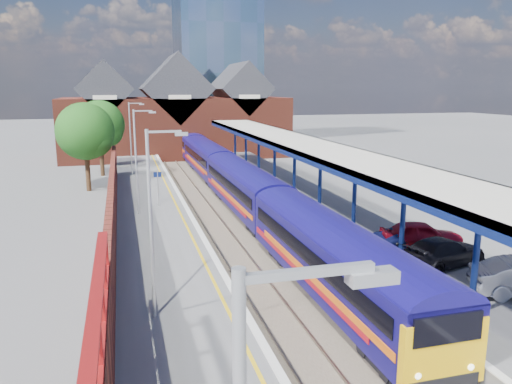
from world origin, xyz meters
The scene contains 22 objects.
ground centered at (0.00, 30.00, 0.00)m, with size 240.00×240.00×0.00m, color #5B5B5E.
ballast_bed centered at (0.00, 20.00, 0.03)m, with size 6.00×76.00×0.06m, color #473D33.
rails centered at (0.00, 20.00, 0.12)m, with size 4.51×76.00×0.14m.
left_platform centered at (-5.50, 20.00, 0.50)m, with size 5.00×76.00×1.00m, color #565659.
right_platform centered at (6.00, 20.00, 0.50)m, with size 6.00×76.00×1.00m, color #565659.
coping_left centered at (-3.15, 20.00, 1.02)m, with size 0.30×76.00×0.05m, color silver.
coping_right centered at (3.15, 20.00, 1.02)m, with size 0.30×76.00×0.05m, color silver.
yellow_line centered at (-3.75, 20.00, 1.01)m, with size 0.14×76.00×0.01m, color yellow.
train centered at (1.49, 32.52, 2.12)m, with size 2.92×65.92×3.45m.
canopy centered at (5.48, 21.95, 5.25)m, with size 4.50×52.00×4.48m.
lamp_post_b centered at (-6.36, 6.00, 4.99)m, with size 1.48×0.18×7.00m.
lamp_post_c centered at (-6.36, 22.00, 4.99)m, with size 1.48×0.18×7.00m.
lamp_post_d centered at (-6.36, 38.00, 4.99)m, with size 1.48×0.18×7.00m.
platform_sign centered at (-5.00, 24.00, 2.69)m, with size 0.55×0.08×2.50m.
brick_wall centered at (-8.10, 13.54, 2.45)m, with size 0.35×50.00×3.86m.
station_building centered at (0.00, 58.00, 5.45)m, with size 30.00×12.12×13.78m.
glass_tower centered at (10.00, 80.00, 20.20)m, with size 14.20×14.20×40.30m.
tree_near centered at (-10.35, 35.91, 5.35)m, with size 5.20×5.20×8.10m.
tree_far centered at (-9.35, 43.91, 5.35)m, with size 5.20×5.20×8.10m.
parked_car_red centered at (7.74, 10.53, 1.74)m, with size 1.74×4.32×1.47m, color maroon.
parked_car_dark centered at (7.26, 7.95, 1.68)m, with size 1.92×4.72×1.37m, color black.
parked_car_blue centered at (7.12, 10.97, 1.54)m, with size 1.81×3.92×1.09m, color navy.
Camera 1 is at (-7.36, -11.71, 9.43)m, focal length 35.00 mm.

